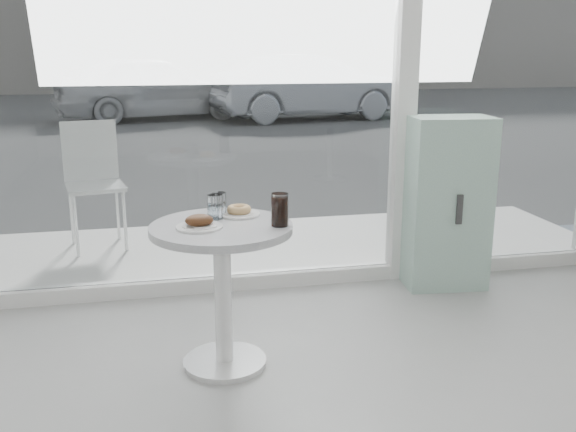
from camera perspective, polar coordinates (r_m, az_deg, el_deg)
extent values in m
cube|color=white|center=(4.56, -0.99, -5.56)|extent=(5.00, 0.12, 0.10)
cube|color=white|center=(4.54, 10.43, 12.85)|extent=(0.14, 0.14, 3.00)
cube|color=white|center=(4.20, -11.71, 11.30)|extent=(3.21, 0.02, 2.60)
cube|color=white|center=(4.89, 18.97, 11.25)|extent=(1.41, 0.02, 2.60)
cylinder|color=white|center=(3.50, -5.63, -12.77)|extent=(0.44, 0.44, 0.03)
cylinder|color=white|center=(3.36, -5.78, -7.38)|extent=(0.09, 0.09, 0.70)
cylinder|color=silver|center=(3.23, -5.96, -1.12)|extent=(0.72, 0.72, 0.04)
cube|color=silver|center=(5.31, -2.67, -2.89)|extent=(5.60, 1.60, 0.05)
cube|color=#393939|center=(17.29, -9.51, 9.07)|extent=(40.00, 24.00, 0.00)
cube|color=#89AF9F|center=(4.56, 13.92, 1.14)|extent=(0.58, 0.41, 1.19)
cube|color=#333333|center=(4.39, 15.00, 0.56)|extent=(0.04, 0.02, 0.20)
cylinder|color=white|center=(5.23, -18.31, -0.83)|extent=(0.03, 0.03, 0.49)
cylinder|color=white|center=(5.27, -14.30, -0.42)|extent=(0.03, 0.03, 0.49)
cylinder|color=white|center=(5.59, -18.67, 0.11)|extent=(0.03, 0.03, 0.49)
cylinder|color=white|center=(5.62, -14.91, 0.49)|extent=(0.03, 0.03, 0.49)
cube|color=white|center=(5.36, -16.75, 2.51)|extent=(0.51, 0.51, 0.03)
cube|color=white|center=(5.52, -17.21, 5.58)|extent=(0.43, 0.10, 0.49)
imported|color=silver|center=(15.57, -11.99, 11.14)|extent=(4.72, 2.83, 1.51)
imported|color=#9A9CA1|center=(15.24, 1.93, 11.35)|extent=(4.73, 2.30, 1.49)
cylinder|color=white|center=(3.18, -7.88, -0.97)|extent=(0.23, 0.23, 0.01)
cube|color=white|center=(3.17, -7.51, -0.82)|extent=(0.13, 0.12, 0.00)
ellipsoid|color=#341D0E|center=(3.17, -7.90, -0.38)|extent=(0.14, 0.11, 0.06)
ellipsoid|color=#341D0E|center=(3.19, -7.30, -0.34)|extent=(0.07, 0.06, 0.04)
cylinder|color=white|center=(3.40, -4.36, 0.16)|extent=(0.22, 0.22, 0.01)
torus|color=#A2814A|center=(3.39, -4.37, 0.59)|extent=(0.13, 0.13, 0.04)
cylinder|color=white|center=(3.33, -6.50, 0.81)|extent=(0.08, 0.08, 0.13)
cylinder|color=white|center=(3.33, -6.49, 0.37)|extent=(0.07, 0.07, 0.07)
cylinder|color=white|center=(3.40, -6.14, 1.06)|extent=(0.08, 0.08, 0.12)
cylinder|color=white|center=(3.40, -6.13, 0.64)|extent=(0.06, 0.06, 0.07)
cylinder|color=white|center=(3.17, -0.74, 0.56)|extent=(0.09, 0.09, 0.16)
cylinder|color=black|center=(3.17, -0.74, 0.44)|extent=(0.07, 0.07, 0.15)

